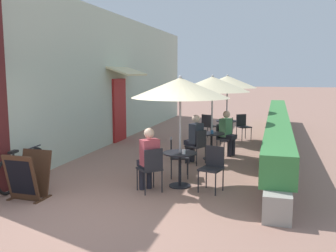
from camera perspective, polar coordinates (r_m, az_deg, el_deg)
ground_plane at (r=6.26m, az=-10.65°, el=-13.50°), size 120.00×120.00×0.00m
cafe_facade_wall at (r=13.24m, az=-7.10°, el=7.17°), size 0.98×14.25×4.20m
planter_hedge at (r=12.33m, az=16.35°, el=-0.41°), size 0.60×13.25×1.01m
patio_table_near at (r=7.59m, az=1.83°, el=-5.68°), size 0.69×0.69×0.70m
patio_umbrella_near at (r=7.38m, az=1.88°, el=5.84°), size 1.94×1.94×2.24m
cafe_chair_near_left at (r=8.25m, az=1.24°, el=-4.31°), size 0.49×0.49×0.87m
cafe_chair_near_right at (r=7.20m, az=-2.59°, el=-6.16°), size 0.57×0.57×0.87m
seated_patron_near_right at (r=7.26m, az=-2.99°, el=-4.66°), size 0.51×0.51×1.25m
cafe_chair_near_back at (r=7.35m, az=6.82°, el=-5.91°), size 0.49×0.49×0.87m
coffee_cup_near at (r=7.40m, az=2.41°, el=-3.94°), size 0.07×0.07×0.09m
patio_table_mid at (r=10.04m, az=6.65°, el=-2.33°), size 0.69×0.69×0.70m
patio_umbrella_mid at (r=9.88m, az=6.79°, el=6.36°), size 1.94×1.94×2.24m
cafe_chair_mid_left at (r=10.63m, az=8.50°, el=-1.59°), size 0.54×0.54×0.87m
seated_patron_mid_left at (r=10.54m, az=9.02°, el=-0.74°), size 0.50×0.46×1.25m
cafe_chair_mid_right at (r=9.45m, az=4.58°, el=-2.74°), size 0.54×0.54×0.87m
seated_patron_mid_right at (r=9.49m, az=4.06°, el=-1.64°), size 0.50×0.46×1.25m
coffee_cup_mid at (r=9.92m, az=6.73°, el=-0.90°), size 0.07×0.07×0.09m
patio_table_far at (r=12.75m, az=8.89°, el=-0.16°), size 0.69×0.69×0.70m
patio_umbrella_far at (r=12.62m, az=9.04°, el=6.68°), size 1.94×1.94×2.24m
cafe_chair_far_left at (r=13.03m, az=6.12°, el=0.23°), size 0.52×0.52×0.87m
cafe_chair_far_right at (r=12.06m, az=9.24°, el=-0.46°), size 0.45×0.45×0.87m
cafe_chair_far_back at (r=13.16m, az=11.33°, el=0.19°), size 0.56×0.56×0.87m
coffee_cup_far at (r=12.75m, az=8.36°, el=1.06°), size 0.07×0.07×0.09m
bicycle_leaning at (r=8.15m, az=-21.28°, el=-6.10°), size 0.22×1.74×0.80m
menu_board at (r=7.34m, az=-20.51°, el=-7.12°), size 0.65×0.64×0.86m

